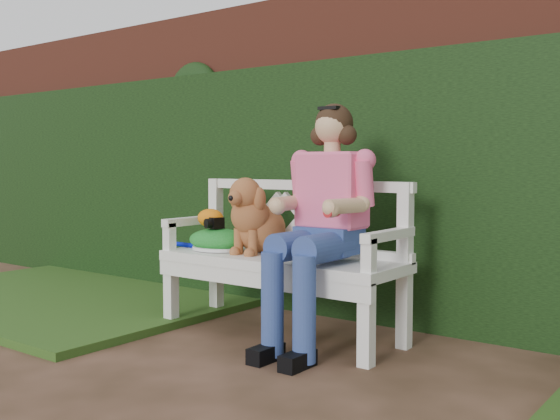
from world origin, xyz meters
The scene contains 11 objects.
ground centered at (0.00, 0.00, 0.00)m, with size 60.00×60.00×0.00m, color #312314.
brick_wall centered at (0.00, 1.90, 1.10)m, with size 10.00×0.30×2.20m, color brown.
ivy_hedge centered at (0.00, 1.68, 0.85)m, with size 10.00×0.18×1.70m, color #1A3B12.
grass_left centered at (-2.40, 0.90, 0.03)m, with size 2.60×2.00×0.05m, color #2F581E.
garden_bench centered at (-0.49, 1.01, 0.24)m, with size 1.58×0.60×0.48m, color white, non-canonical shape.
seated_woman centered at (-0.15, 0.99, 0.65)m, with size 0.55×0.73×1.30m, color #FC344E, non-canonical shape.
dog centered at (-0.68, 1.03, 0.71)m, with size 0.31×0.42×0.46m, color brown, non-canonical shape.
tennis_racket centered at (-0.98, 0.96, 0.50)m, with size 0.63×0.27×0.03m, color white, non-canonical shape.
green_bag centered at (-0.96, 0.99, 0.55)m, with size 0.41×0.31×0.14m, color #1D7414, non-canonical shape.
camera_item centered at (-0.97, 0.97, 0.65)m, with size 0.10×0.08×0.07m, color black.
baseball_glove centered at (-1.03, 0.99, 0.68)m, with size 0.19×0.14×0.12m, color orange.
Camera 1 is at (1.80, -2.04, 1.02)m, focal length 42.00 mm.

